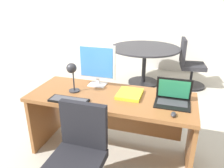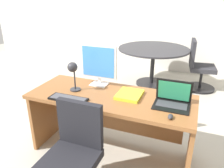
# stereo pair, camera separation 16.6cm
# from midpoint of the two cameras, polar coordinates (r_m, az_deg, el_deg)

# --- Properties ---
(ground) EXTENTS (12.00, 12.00, 0.00)m
(ground) POSITION_cam_midpoint_polar(r_m,az_deg,el_deg) (4.02, 5.01, -3.82)
(ground) COLOR #B7B2A3
(back_wall) EXTENTS (10.00, 0.10, 2.80)m
(back_wall) POSITION_cam_midpoint_polar(r_m,az_deg,el_deg) (5.44, 9.98, 18.19)
(back_wall) COLOR silver
(back_wall) RESTS_ON ground
(desk) EXTENTS (1.78, 0.70, 0.75)m
(desk) POSITION_cam_midpoint_polar(r_m,az_deg,el_deg) (2.53, -1.81, -6.81)
(desk) COLOR brown
(desk) RESTS_ON ground
(monitor) EXTENTS (0.44, 0.16, 0.49)m
(monitor) POSITION_cam_midpoint_polar(r_m,az_deg,el_deg) (2.58, -5.74, 5.25)
(monitor) COLOR silver
(monitor) RESTS_ON desk
(laptop) EXTENTS (0.35, 0.26, 0.25)m
(laptop) POSITION_cam_midpoint_polar(r_m,az_deg,el_deg) (2.28, 13.41, -2.86)
(laptop) COLOR black
(laptop) RESTS_ON desk
(keyboard) EXTENTS (0.41, 0.15, 0.02)m
(keyboard) POSITION_cam_midpoint_polar(r_m,az_deg,el_deg) (2.32, -13.05, -4.11)
(keyboard) COLOR black
(keyboard) RESTS_ON desk
(mouse) EXTENTS (0.05, 0.08, 0.04)m
(mouse) POSITION_cam_midpoint_polar(r_m,az_deg,el_deg) (2.06, 13.23, -7.62)
(mouse) COLOR #2D2D33
(mouse) RESTS_ON desk
(desk_lamp) EXTENTS (0.12, 0.14, 0.34)m
(desk_lamp) POSITION_cam_midpoint_polar(r_m,az_deg,el_deg) (2.44, -12.17, 3.07)
(desk_lamp) COLOR #2D2D33
(desk_lamp) RESTS_ON desk
(book) EXTENTS (0.25, 0.30, 0.03)m
(book) POSITION_cam_midpoint_polar(r_m,az_deg,el_deg) (2.39, 2.57, -2.63)
(book) COLOR yellow
(book) RESTS_ON desk
(office_chair) EXTENTS (0.56, 0.56, 0.89)m
(office_chair) POSITION_cam_midpoint_polar(r_m,az_deg,el_deg) (2.14, -11.00, -19.45)
(office_chair) COLOR black
(office_chair) RESTS_ON ground
(meeting_table) EXTENTS (1.38, 1.38, 0.76)m
(meeting_table) POSITION_cam_midpoint_polar(r_m,az_deg,el_deg) (4.54, 7.30, 7.05)
(meeting_table) COLOR black
(meeting_table) RESTS_ON ground
(meeting_chair_near) EXTENTS (0.56, 0.56, 0.96)m
(meeting_chair_near) POSITION_cam_midpoint_polar(r_m,az_deg,el_deg) (4.64, 18.18, 3.98)
(meeting_chair_near) COLOR black
(meeting_chair_near) RESTS_ON ground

